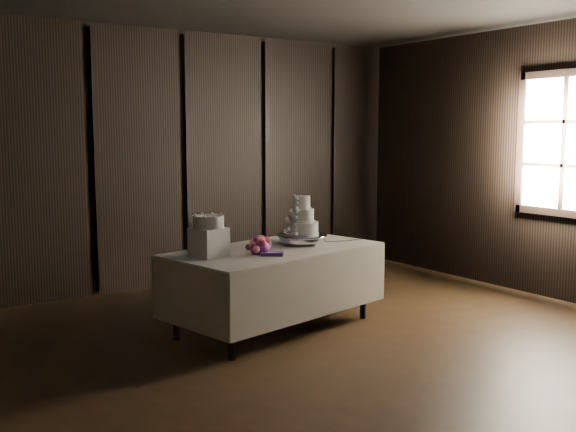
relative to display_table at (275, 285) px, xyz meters
The scene contains 9 objects.
room 1.71m from the display_table, 82.57° to the right, with size 6.08×7.08×3.08m.
window 3.49m from the display_table, 14.52° to the right, with size 0.06×1.16×1.56m, color black.
display_table is the anchor object (origin of this frame).
cake_stand 0.53m from the display_table, 10.20° to the left, with size 0.48×0.48×0.09m, color silver.
wedding_cake 0.67m from the display_table, ahead, with size 0.35×0.31×0.37m.
bouquet 0.52m from the display_table, 146.69° to the right, with size 0.31×0.41×0.20m, color #D85B7D, non-canonical shape.
box_pedestal 0.83m from the display_table, behind, with size 0.26×0.26×0.25m, color white.
small_cake 0.94m from the display_table, behind, with size 0.27×0.27×0.11m, color white.
cake_knife 0.79m from the display_table, ahead, with size 0.37×0.02×0.01m, color silver.
Camera 1 is at (-3.48, -3.83, 1.83)m, focal length 42.00 mm.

